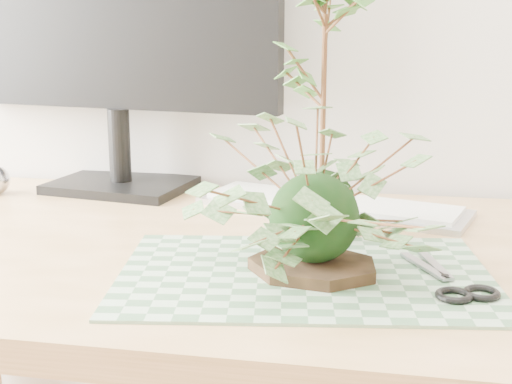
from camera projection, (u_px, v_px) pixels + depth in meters
desk at (317, 307)px, 1.02m from camera, size 1.60×0.70×0.74m
cutting_mat at (304, 274)px, 0.89m from camera, size 0.50×0.37×0.00m
stone_dish at (313, 267)px, 0.89m from camera, size 0.19×0.19×0.01m
ivy_kokedama at (315, 176)px, 0.86m from camera, size 0.41×0.41×0.22m
maple_kokedama at (325, 32)px, 0.98m from camera, size 0.27×0.27×0.42m
keyboard at (331, 205)px, 1.20m from camera, size 0.47×0.25×0.02m
monitor at (116, 17)px, 1.29m from camera, size 0.62×0.22×0.55m
scissors at (450, 287)px, 0.83m from camera, size 0.09×0.18×0.01m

